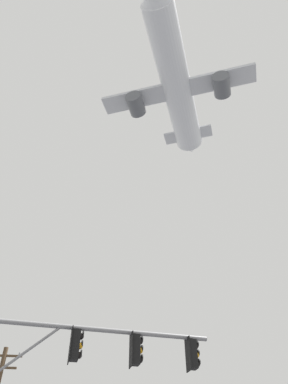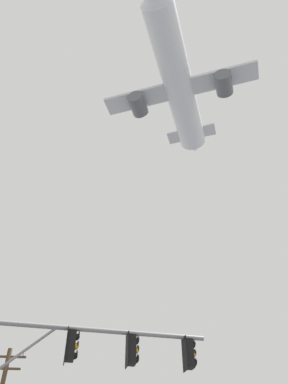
{
  "view_description": "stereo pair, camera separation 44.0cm",
  "coord_description": "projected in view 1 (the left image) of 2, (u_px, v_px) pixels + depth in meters",
  "views": [
    {
      "loc": [
        -1.19,
        -3.69,
        1.53
      ],
      "look_at": [
        0.71,
        13.12,
        15.47
      ],
      "focal_mm": 34.33,
      "sensor_mm": 36.0,
      "label": 1
    },
    {
      "loc": [
        -0.75,
        -3.73,
        1.53
      ],
      "look_at": [
        0.71,
        13.12,
        15.47
      ],
      "focal_mm": 34.33,
      "sensor_mm": 36.0,
      "label": 2
    }
  ],
  "objects": [
    {
      "name": "airplane",
      "position": [
        176.0,
        84.0,
        43.58
      ],
      "size": [
        17.93,
        23.21,
        6.51
      ],
      "color": "white"
    },
    {
      "name": "signal_pole_near",
      "position": [
        82.0,
        366.0,
        10.89
      ],
      "size": [
        6.95,
        1.2,
        5.71
      ],
      "color": "gray",
      "rests_on": "ground"
    }
  ]
}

